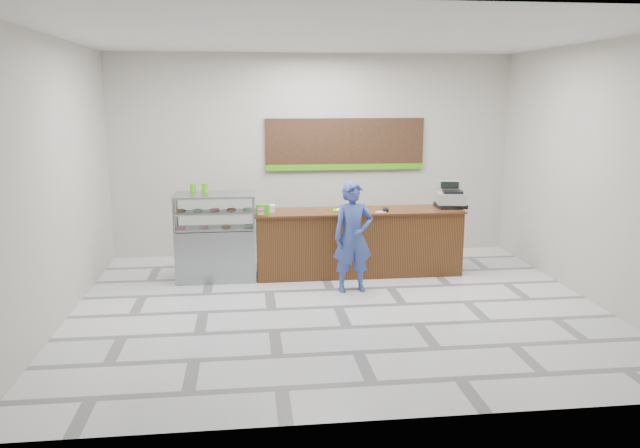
{
  "coord_description": "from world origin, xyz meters",
  "views": [
    {
      "loc": [
        -1.18,
        -7.89,
        2.78
      ],
      "look_at": [
        -0.14,
        0.9,
        0.96
      ],
      "focal_mm": 35.0,
      "sensor_mm": 36.0,
      "label": 1
    }
  ],
  "objects": [
    {
      "name": "promo_box",
      "position": [
        -0.95,
        1.28,
        1.11
      ],
      "size": [
        0.21,
        0.16,
        0.17
      ],
      "primitive_type": "cube",
      "rotation": [
        0.0,
        0.0,
        -0.19
      ],
      "color": "#45AC11",
      "rests_on": "sales_counter"
    },
    {
      "name": "green_cup_right",
      "position": [
        -1.82,
        1.69,
        1.4
      ],
      "size": [
        0.09,
        0.09,
        0.14
      ],
      "primitive_type": "cylinder",
      "color": "#45AC11",
      "rests_on": "display_case"
    },
    {
      "name": "sales_counter",
      "position": [
        0.55,
        1.55,
        0.52
      ],
      "size": [
        3.26,
        0.76,
        1.03
      ],
      "color": "#593418",
      "rests_on": "floor"
    },
    {
      "name": "serving_tray",
      "position": [
        0.3,
        1.51,
        1.04
      ],
      "size": [
        0.36,
        0.29,
        0.02
      ],
      "rotation": [
        0.0,
        0.0,
        -0.19
      ],
      "color": "#44D902",
      "rests_on": "sales_counter"
    },
    {
      "name": "green_cup_left",
      "position": [
        -2.0,
        1.73,
        1.4
      ],
      "size": [
        0.09,
        0.09,
        0.13
      ],
      "primitive_type": "cylinder",
      "color": "#45AC11",
      "rests_on": "display_case"
    },
    {
      "name": "display_case",
      "position": [
        -1.67,
        1.55,
        0.68
      ],
      "size": [
        1.22,
        0.72,
        1.33
      ],
      "color": "gray",
      "rests_on": "floor"
    },
    {
      "name": "customer",
      "position": [
        0.31,
        0.69,
        0.8
      ],
      "size": [
        0.61,
        0.43,
        1.6
      ],
      "primitive_type": "imported",
      "rotation": [
        0.0,
        0.0,
        0.09
      ],
      "color": "#334791",
      "rests_on": "floor"
    },
    {
      "name": "ceiling",
      "position": [
        0.0,
        0.0,
        3.5
      ],
      "size": [
        7.0,
        7.0,
        0.0
      ],
      "primitive_type": "plane",
      "rotation": [
        3.14,
        0.0,
        0.0
      ],
      "color": "silver",
      "rests_on": "back_wall"
    },
    {
      "name": "napkin_box",
      "position": [
        -0.82,
        1.55,
        1.08
      ],
      "size": [
        0.13,
        0.13,
        0.11
      ],
      "primitive_type": "cube",
      "rotation": [
        0.0,
        0.0,
        -0.04
      ],
      "color": "white",
      "rests_on": "sales_counter"
    },
    {
      "name": "floor",
      "position": [
        0.0,
        0.0,
        0.0
      ],
      "size": [
        7.0,
        7.0,
        0.0
      ],
      "primitive_type": "plane",
      "color": "silver",
      "rests_on": "ground"
    },
    {
      "name": "card_terminal",
      "position": [
        0.95,
        1.42,
        1.05
      ],
      "size": [
        0.11,
        0.18,
        0.04
      ],
      "primitive_type": "cube",
      "rotation": [
        0.0,
        0.0,
        -0.2
      ],
      "color": "black",
      "rests_on": "sales_counter"
    },
    {
      "name": "straw_cup",
      "position": [
        -0.95,
        1.61,
        1.09
      ],
      "size": [
        0.08,
        0.08,
        0.12
      ],
      "primitive_type": "cylinder",
      "color": "silver",
      "rests_on": "sales_counter"
    },
    {
      "name": "back_wall",
      "position": [
        0.0,
        3.0,
        1.75
      ],
      "size": [
        7.0,
        0.0,
        7.0
      ],
      "primitive_type": "plane",
      "rotation": [
        1.57,
        0.0,
        0.0
      ],
      "color": "#BCB7AD",
      "rests_on": "floor"
    },
    {
      "name": "menu_board",
      "position": [
        0.55,
        2.96,
        1.93
      ],
      "size": [
        2.8,
        0.06,
        0.9
      ],
      "color": "black",
      "rests_on": "back_wall"
    },
    {
      "name": "cash_register",
      "position": [
        2.05,
        1.63,
        1.19
      ],
      "size": [
        0.51,
        0.53,
        0.41
      ],
      "rotation": [
        0.0,
        0.0,
        -0.19
      ],
      "color": "black",
      "rests_on": "sales_counter"
    },
    {
      "name": "donut_decal",
      "position": [
        0.86,
        1.35,
        1.03
      ],
      "size": [
        0.17,
        0.17,
        0.0
      ],
      "primitive_type": "cylinder",
      "color": "pink",
      "rests_on": "sales_counter"
    }
  ]
}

